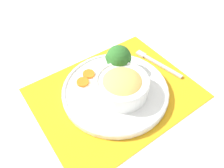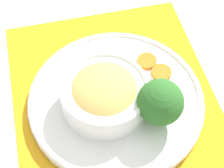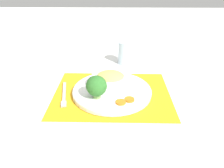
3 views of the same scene
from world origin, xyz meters
name	(u,v)px [view 1 (image 1 of 3)]	position (x,y,z in m)	size (l,w,h in m)	color
ground_plane	(115,93)	(0.00, 0.00, 0.00)	(4.00, 4.00, 0.00)	white
placemat	(115,93)	(0.00, 0.00, 0.00)	(0.47, 0.37, 0.00)	orange
plate	(115,90)	(0.00, 0.00, 0.02)	(0.32, 0.32, 0.02)	white
bowl	(122,85)	(0.01, -0.02, 0.05)	(0.15, 0.15, 0.07)	white
broccoli_floret	(118,58)	(0.06, 0.06, 0.07)	(0.08, 0.08, 0.09)	#759E51
carrot_slice_near	(89,74)	(-0.03, 0.10, 0.02)	(0.04, 0.04, 0.01)	orange
carrot_slice_middle	(83,82)	(-0.07, 0.08, 0.02)	(0.04, 0.04, 0.01)	orange
fork	(154,61)	(0.19, 0.03, 0.01)	(0.05, 0.18, 0.01)	#B7B7BC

